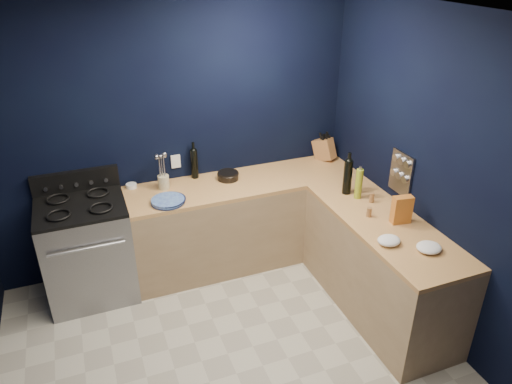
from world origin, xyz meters
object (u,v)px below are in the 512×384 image
gas_range (88,252)px  knife_block (324,149)px  plate_stack (168,201)px  utensil_crock (164,182)px  crouton_bag (402,210)px

gas_range → knife_block: knife_block is taller
plate_stack → utensil_crock: size_ratio=2.23×
utensil_crock → knife_block: size_ratio=0.60×
utensil_crock → crouton_bag: crouton_bag is taller
gas_range → utensil_crock: 0.93m
knife_block → crouton_bag: bearing=-120.0°
utensil_crock → crouton_bag: 2.16m
gas_range → crouton_bag: crouton_bag is taller
gas_range → crouton_bag: (2.47, -1.18, 0.56)m
gas_range → crouton_bag: 2.79m
gas_range → utensil_crock: size_ratio=6.92×
plate_stack → knife_block: 1.81m
utensil_crock → crouton_bag: bearing=-37.8°
crouton_bag → knife_block: bearing=97.0°
gas_range → plate_stack: 0.88m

